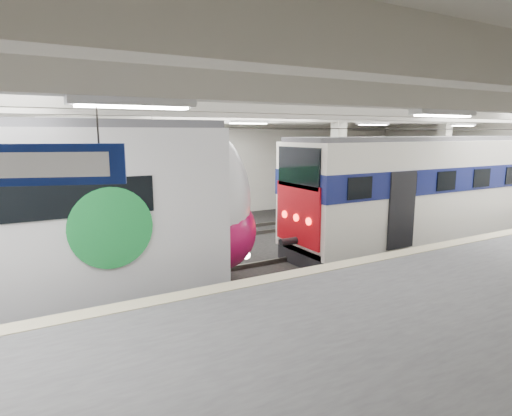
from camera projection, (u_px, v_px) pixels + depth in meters
station_hall at (311, 179)px, 12.29m from camera, size 36.00×24.00×5.75m
older_rer at (430, 188)px, 17.51m from camera, size 13.34×2.94×4.40m
far_train at (47, 200)px, 15.56m from camera, size 13.04×3.30×4.17m
wayfinding_sign at (39, 164)px, 4.94m from camera, size 1.85×0.70×1.24m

